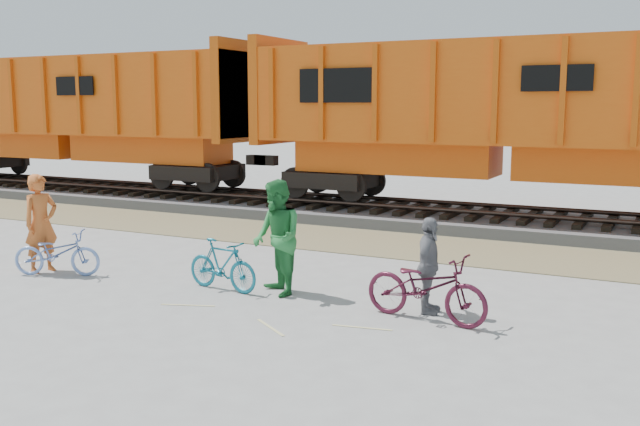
# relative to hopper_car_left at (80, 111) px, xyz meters

# --- Properties ---
(ground) EXTENTS (120.00, 120.00, 0.00)m
(ground) POSITION_rel_hopper_car_left_xyz_m (13.07, -9.00, -3.01)
(ground) COLOR #9E9E99
(ground) RESTS_ON ground
(gravel_strip) EXTENTS (120.00, 3.00, 0.02)m
(gravel_strip) POSITION_rel_hopper_car_left_xyz_m (13.07, -3.50, -3.00)
(gravel_strip) COLOR #867853
(gravel_strip) RESTS_ON ground
(ballast_bed) EXTENTS (120.00, 4.00, 0.30)m
(ballast_bed) POSITION_rel_hopper_car_left_xyz_m (13.07, 0.00, -2.86)
(ballast_bed) COLOR slate
(ballast_bed) RESTS_ON ground
(track) EXTENTS (120.00, 2.60, 0.24)m
(track) POSITION_rel_hopper_car_left_xyz_m (13.07, 0.00, -2.53)
(track) COLOR black
(track) RESTS_ON ballast_bed
(hopper_car_left) EXTENTS (14.00, 3.13, 4.65)m
(hopper_car_left) POSITION_rel_hopper_car_left_xyz_m (0.00, 0.00, 0.00)
(hopper_car_left) COLOR black
(hopper_car_left) RESTS_ON track
(hopper_car_center) EXTENTS (14.00, 3.13, 4.65)m
(hopper_car_center) POSITION_rel_hopper_car_left_xyz_m (15.00, 0.00, 0.00)
(hopper_car_center) COLOR black
(hopper_car_center) RESTS_ON track
(bicycle_blue) EXTENTS (1.75, 1.20, 0.87)m
(bicycle_blue) POSITION_rel_hopper_car_left_xyz_m (8.58, -9.24, -2.57)
(bicycle_blue) COLOR #7797DB
(bicycle_blue) RESTS_ON ground
(bicycle_teal) EXTENTS (1.55, 0.61, 0.91)m
(bicycle_teal) POSITION_rel_hopper_car_left_xyz_m (12.03, -8.74, -2.55)
(bicycle_teal) COLOR #126278
(bicycle_teal) RESTS_ON ground
(bicycle_maroon) EXTENTS (2.06, 0.96, 1.04)m
(bicycle_maroon) POSITION_rel_hopper_car_left_xyz_m (15.78, -8.84, -2.49)
(bicycle_maroon) COLOR #471426
(bicycle_maroon) RESTS_ON ground
(person_solo) EXTENTS (0.58, 0.77, 1.92)m
(person_solo) POSITION_rel_hopper_car_left_xyz_m (8.08, -9.14, -2.05)
(person_solo) COLOR #CA6128
(person_solo) RESTS_ON ground
(person_man) EXTENTS (1.22, 1.20, 1.98)m
(person_man) POSITION_rel_hopper_car_left_xyz_m (13.03, -8.54, -2.01)
(person_man) COLOR #267C39
(person_man) RESTS_ON ground
(person_woman) EXTENTS (0.48, 0.93, 1.52)m
(person_woman) POSITION_rel_hopper_car_left_xyz_m (15.68, -8.44, -2.25)
(person_woman) COLOR slate
(person_woman) RESTS_ON ground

